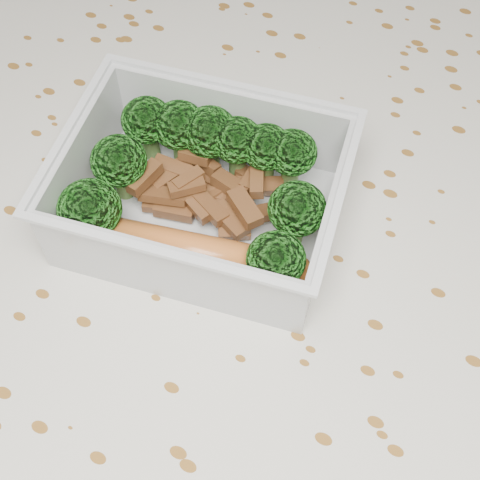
% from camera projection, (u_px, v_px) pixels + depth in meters
% --- Properties ---
extents(dining_table, '(1.40, 0.90, 0.75)m').
position_uv_depth(dining_table, '(254.00, 325.00, 0.49)').
color(dining_table, brown).
rests_on(dining_table, ground).
extents(tablecloth, '(1.46, 0.96, 0.19)m').
position_uv_depth(tablecloth, '(255.00, 293.00, 0.45)').
color(tablecloth, silver).
rests_on(tablecloth, dining_table).
extents(lunch_container, '(0.19, 0.16, 0.06)m').
position_uv_depth(lunch_container, '(203.00, 200.00, 0.41)').
color(lunch_container, silver).
rests_on(lunch_container, tablecloth).
extents(broccoli_florets, '(0.15, 0.13, 0.05)m').
position_uv_depth(broccoli_florets, '(203.00, 168.00, 0.41)').
color(broccoli_florets, '#608C3F').
rests_on(broccoli_florets, lunch_container).
extents(meat_pile, '(0.09, 0.07, 0.03)m').
position_uv_depth(meat_pile, '(212.00, 191.00, 0.42)').
color(meat_pile, brown).
rests_on(meat_pile, lunch_container).
extents(sausage, '(0.15, 0.05, 0.02)m').
position_uv_depth(sausage, '(189.00, 251.00, 0.40)').
color(sausage, '#C9692C').
rests_on(sausage, lunch_container).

